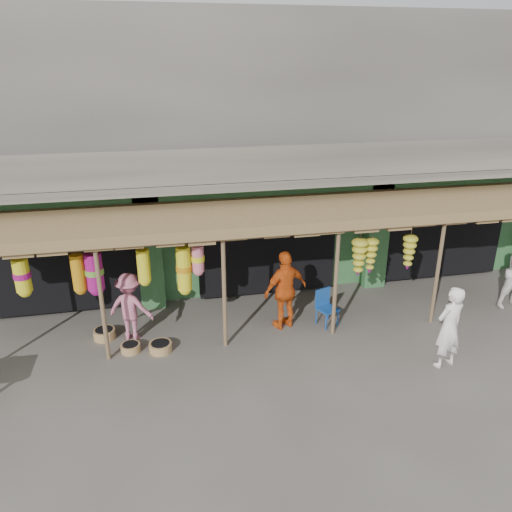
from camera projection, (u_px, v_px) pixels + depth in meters
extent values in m
plane|color=#514C47|center=(288.00, 333.00, 11.52)|extent=(80.00, 80.00, 0.00)
cube|color=gray|center=(245.00, 93.00, 14.21)|extent=(16.00, 6.00, 4.00)
cube|color=#2D6033|center=(245.00, 209.00, 15.64)|extent=(16.00, 5.70, 3.00)
cube|color=gray|center=(273.00, 181.00, 11.84)|extent=(16.00, 0.90, 0.22)
cube|color=gray|center=(277.00, 163.00, 11.29)|extent=(16.00, 0.10, 0.80)
cube|color=#2D6033|center=(269.00, 191.00, 12.33)|extent=(16.00, 0.35, 0.35)
cube|color=yellow|center=(55.00, 208.00, 11.31)|extent=(1.70, 0.06, 0.55)
cube|color=#B21414|center=(55.00, 209.00, 11.27)|extent=(1.30, 0.02, 0.30)
cube|color=black|center=(70.00, 250.00, 12.76)|extent=(3.60, 2.00, 2.50)
cube|color=black|center=(260.00, 236.00, 13.75)|extent=(3.60, 2.00, 2.50)
cube|color=black|center=(425.00, 224.00, 14.73)|extent=(3.60, 2.00, 2.50)
cube|color=#2D6033|center=(150.00, 252.00, 12.24)|extent=(0.60, 0.35, 3.00)
cube|color=#2D6033|center=(376.00, 234.00, 13.42)|extent=(0.60, 0.35, 3.00)
cylinder|color=brown|center=(102.00, 304.00, 10.07)|extent=(0.09, 0.09, 2.60)
cylinder|color=brown|center=(224.00, 292.00, 10.56)|extent=(0.09, 0.09, 2.60)
cylinder|color=brown|center=(336.00, 282.00, 11.06)|extent=(0.09, 0.09, 2.60)
cylinder|color=brown|center=(438.00, 272.00, 11.55)|extent=(0.09, 0.09, 2.60)
cylinder|color=brown|center=(282.00, 235.00, 10.37)|extent=(12.90, 0.08, 0.08)
cylinder|color=brown|center=(148.00, 245.00, 10.24)|extent=(5.50, 0.06, 0.06)
cube|color=brown|center=(281.00, 211.00, 11.35)|extent=(14.00, 2.70, 0.22)
cylinder|color=#164593|center=(326.00, 322.00, 11.59)|extent=(0.04, 0.04, 0.40)
cylinder|color=#164593|center=(338.00, 318.00, 11.77)|extent=(0.04, 0.04, 0.40)
cylinder|color=#164593|center=(316.00, 316.00, 11.87)|extent=(0.04, 0.04, 0.40)
cylinder|color=#164593|center=(328.00, 312.00, 12.05)|extent=(0.04, 0.04, 0.40)
cube|color=#164593|center=(327.00, 309.00, 11.74)|extent=(0.53, 0.53, 0.05)
cube|color=#164593|center=(323.00, 297.00, 11.81)|extent=(0.40, 0.18, 0.45)
cylinder|color=olive|center=(131.00, 348.00, 10.78)|extent=(0.55, 0.55, 0.18)
cylinder|color=#966A43|center=(161.00, 347.00, 10.80)|extent=(0.63, 0.63, 0.19)
cylinder|color=#AA724F|center=(104.00, 334.00, 11.28)|extent=(0.62, 0.62, 0.22)
imported|color=white|center=(449.00, 327.00, 10.02)|extent=(0.73, 0.57, 1.77)
imported|color=#DB5514|center=(285.00, 290.00, 11.47)|extent=(1.20, 0.79, 1.90)
imported|color=#C66986|center=(130.00, 307.00, 11.05)|extent=(1.17, 0.96, 1.58)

